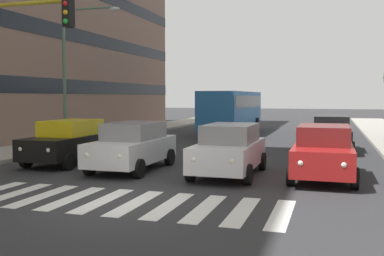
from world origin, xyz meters
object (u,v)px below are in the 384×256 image
car_1 (229,149)px  bus_behind_traffic (232,108)px  car_0 (323,151)px  car_2 (133,146)px  car_3 (70,141)px  car_row2_0 (331,133)px  street_lamp_right (74,61)px

car_1 → bus_behind_traffic: size_ratio=0.42×
car_0 → car_2: 6.62m
car_0 → car_3: 9.71m
car_2 → car_3: same height
car_2 → car_0: bearing=-178.0°
car_1 → car_row2_0: same height
bus_behind_traffic → street_lamp_right: (5.55, 11.99, 2.59)m
car_1 → street_lamp_right: street_lamp_right is taller
car_0 → bus_behind_traffic: 18.10m
car_2 → bus_behind_traffic: (-0.00, -17.05, 0.97)m
car_0 → car_2: size_ratio=1.00×
car_1 → car_2: same height
bus_behind_traffic → street_lamp_right: bearing=65.2°
car_1 → bus_behind_traffic: 17.51m
bus_behind_traffic → car_3: bearing=79.3°
car_2 → car_3: 3.16m
car_1 → street_lamp_right: bearing=-29.3°
bus_behind_traffic → car_0: bearing=111.5°
car_1 → car_3: size_ratio=1.00×
car_0 → street_lamp_right: 13.57m
car_1 → car_3: same height
car_0 → car_2: bearing=2.0°
car_3 → car_row2_0: size_ratio=1.00×
bus_behind_traffic → car_2: bearing=90.0°
car_0 → street_lamp_right: bearing=-21.7°
car_0 → car_1: (3.04, 0.29, 0.00)m
car_3 → street_lamp_right: street_lamp_right is taller
car_1 → car_2: bearing=-1.0°
car_row2_0 → car_0: bearing=88.2°
car_1 → car_0: bearing=-174.5°
car_2 → street_lamp_right: 8.32m
car_0 → car_1: same height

